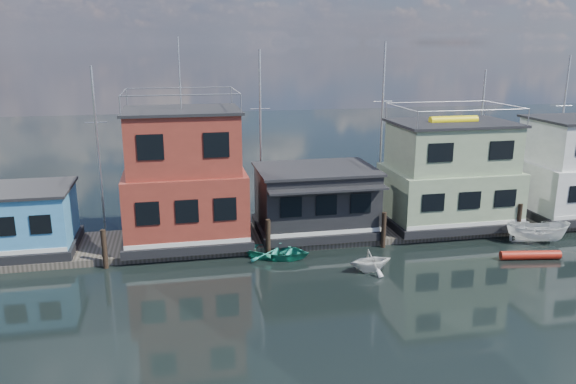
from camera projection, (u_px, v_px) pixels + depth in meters
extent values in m
plane|color=black|center=(394.00, 325.00, 24.48)|extent=(160.00, 160.00, 0.00)
cube|color=#595147|center=(323.00, 232.00, 35.79)|extent=(48.00, 5.00, 0.40)
cube|color=black|center=(20.00, 246.00, 32.17)|extent=(6.40, 4.90, 0.50)
cube|color=#4596D0|center=(16.00, 217.00, 31.72)|extent=(6.00, 4.50, 3.00)
cube|color=black|center=(12.00, 190.00, 31.31)|extent=(6.30, 4.80, 0.16)
cube|color=black|center=(187.00, 235.00, 34.02)|extent=(7.40, 5.90, 0.50)
cube|color=maroon|center=(186.00, 201.00, 33.47)|extent=(7.00, 5.50, 3.74)
cube|color=maroon|center=(183.00, 142.00, 32.54)|extent=(6.30, 4.95, 3.46)
cube|color=black|center=(181.00, 110.00, 32.08)|extent=(6.65, 5.23, 0.16)
cylinder|color=silver|center=(179.00, 73.00, 31.54)|extent=(0.08, 0.08, 4.00)
cube|color=black|center=(315.00, 226.00, 35.57)|extent=(7.40, 5.40, 0.50)
cube|color=black|center=(316.00, 197.00, 35.07)|extent=(7.00, 5.00, 3.40)
cube|color=black|center=(316.00, 169.00, 34.61)|extent=(7.30, 5.30, 0.16)
cube|color=black|center=(328.00, 189.00, 32.11)|extent=(7.00, 1.20, 0.12)
cube|color=black|center=(446.00, 218.00, 37.32)|extent=(8.40, 5.90, 0.50)
cube|color=#8CA27B|center=(448.00, 191.00, 36.86)|extent=(8.00, 5.50, 3.12)
cube|color=#8CA27B|center=(452.00, 146.00, 36.09)|extent=(7.20, 4.95, 2.88)
cube|color=black|center=(453.00, 123.00, 35.69)|extent=(7.60, 5.23, 0.16)
cylinder|color=yellow|center=(454.00, 120.00, 35.65)|extent=(3.20, 0.56, 0.56)
cylinder|color=#2D2116|center=(104.00, 249.00, 30.38)|extent=(0.28, 0.28, 2.20)
cylinder|color=#2D2116|center=(268.00, 238.00, 32.13)|extent=(0.28, 0.28, 2.20)
cylinder|color=#2D2116|center=(384.00, 230.00, 33.49)|extent=(0.28, 0.28, 2.20)
cylinder|color=#2D2116|center=(519.00, 221.00, 35.24)|extent=(0.28, 0.28, 2.20)
cylinder|color=silver|center=(98.00, 146.00, 37.44)|extent=(0.16, 0.16, 10.50)
cylinder|color=silver|center=(96.00, 122.00, 37.03)|extent=(1.40, 0.06, 0.06)
cylinder|color=silver|center=(261.00, 133.00, 39.45)|extent=(0.16, 0.16, 11.50)
cylinder|color=silver|center=(260.00, 109.00, 39.01)|extent=(1.40, 0.06, 0.06)
cylinder|color=silver|center=(382.00, 126.00, 41.14)|extent=(0.16, 0.16, 12.00)
cylinder|color=silver|center=(383.00, 101.00, 40.67)|extent=(1.40, 0.06, 0.06)
cylinder|color=silver|center=(480.00, 136.00, 42.95)|extent=(0.16, 0.16, 10.00)
cylinder|color=silver|center=(482.00, 116.00, 42.57)|extent=(1.40, 0.06, 0.06)
cylinder|color=silver|center=(561.00, 127.00, 44.19)|extent=(0.16, 0.16, 11.00)
cylinder|color=silver|center=(564.00, 106.00, 43.76)|extent=(1.40, 0.06, 0.06)
imported|color=white|center=(537.00, 232.00, 34.33)|extent=(3.94, 2.53, 1.43)
imported|color=teal|center=(278.00, 251.00, 32.05)|extent=(4.41, 3.94, 0.75)
imported|color=silver|center=(371.00, 261.00, 30.06)|extent=(2.57, 2.28, 1.24)
cylinder|color=#AD2012|center=(530.00, 255.00, 31.84)|extent=(3.47, 1.03, 0.50)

